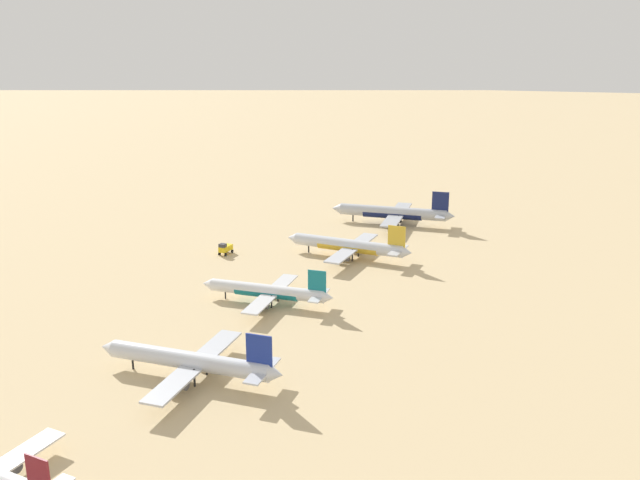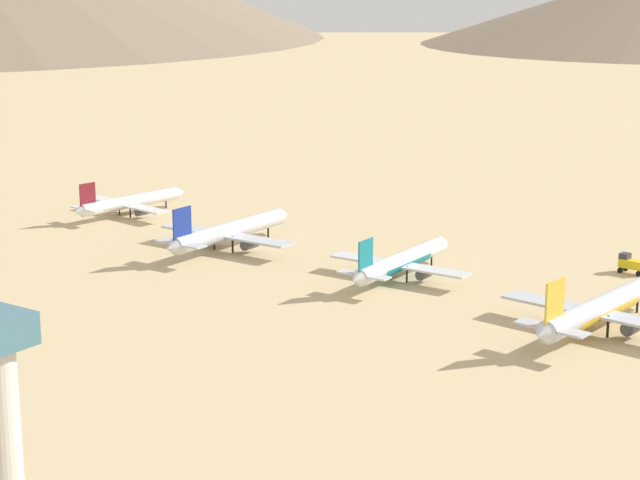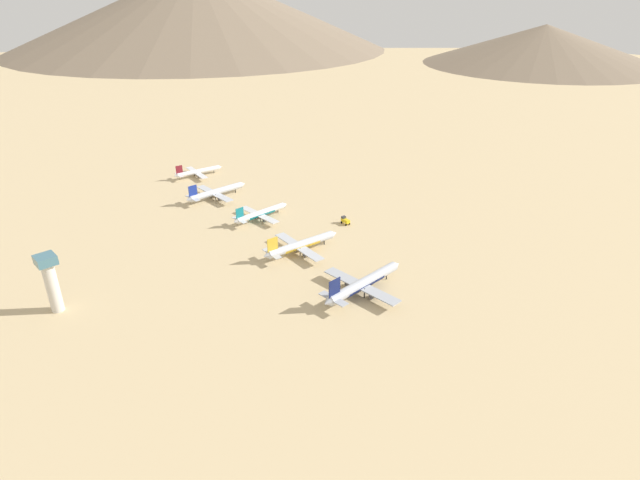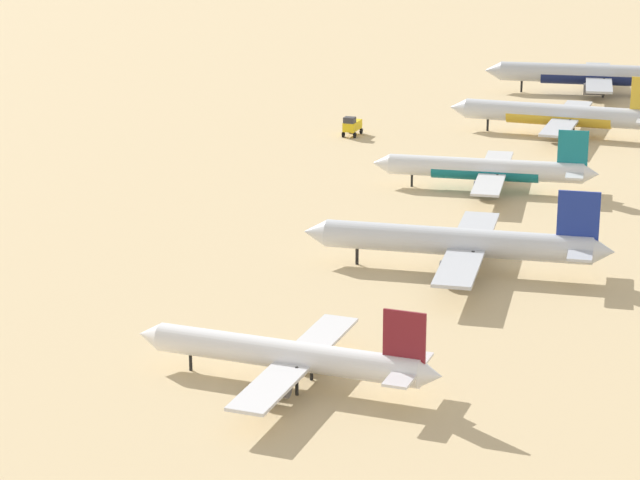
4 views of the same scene
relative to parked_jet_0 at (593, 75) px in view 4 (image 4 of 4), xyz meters
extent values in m
plane|color=tan|center=(11.61, 87.93, -4.50)|extent=(1800.00, 1800.00, 0.00)
cylinder|color=#B2B7C1|center=(0.37, 0.01, 0.18)|extent=(40.19, 5.72, 4.23)
cone|color=#B2B7C1|center=(22.17, 0.83, 0.18)|extent=(3.71, 4.27, 4.14)
cube|color=#A4A8B2|center=(-1.30, -0.05, -0.56)|extent=(6.97, 38.02, 0.50)
cylinder|color=#4C4C54|center=(-0.66, 6.66, -2.09)|extent=(4.77, 2.73, 2.56)
cylinder|color=#4C4C54|center=(-0.16, -6.69, -2.09)|extent=(4.77, 2.73, 2.56)
cylinder|color=black|center=(15.58, 0.58, -2.37)|extent=(0.49, 0.49, 4.25)
cylinder|color=black|center=(-2.52, 2.80, -2.37)|extent=(0.49, 0.49, 4.25)
cylinder|color=black|center=(-2.30, -2.98, -2.37)|extent=(0.49, 0.49, 4.25)
cylinder|color=#141E51|center=(0.37, 0.01, -0.14)|extent=(22.18, 5.06, 4.24)
cylinder|color=silver|center=(4.78, 44.96, -0.27)|extent=(36.46, 7.47, 3.83)
cone|color=silver|center=(24.42, 42.96, -0.27)|extent=(3.59, 4.06, 3.75)
cube|color=#B6BBC5|center=(3.27, 45.11, -0.94)|extent=(8.47, 34.58, 0.45)
cylinder|color=#4C4C54|center=(4.69, 51.04, -2.32)|extent=(4.44, 2.73, 2.32)
cylinder|color=#4C4C54|center=(3.46, 39.02, -2.32)|extent=(4.44, 2.73, 2.32)
cylinder|color=black|center=(18.49, 43.57, -2.57)|extent=(0.44, 0.44, 3.85)
cylinder|color=black|center=(2.54, 47.82, -2.57)|extent=(0.44, 0.44, 3.85)
cylinder|color=black|center=(2.01, 42.61, -2.57)|extent=(0.44, 0.44, 3.85)
cylinder|color=gold|center=(4.78, 44.96, -0.55)|extent=(20.23, 5.83, 3.84)
cylinder|color=silver|center=(13.97, 89.32, -0.85)|extent=(31.36, 3.85, 3.30)
cone|color=silver|center=(31.01, 89.62, -0.85)|extent=(2.84, 3.29, 3.24)
cone|color=silver|center=(-2.90, 89.02, -0.85)|extent=(2.49, 3.02, 2.97)
cube|color=#14727F|center=(0.23, 89.08, 3.02)|extent=(4.79, 0.39, 6.09)
cube|color=silver|center=(-0.29, 89.07, -0.52)|extent=(2.96, 10.48, 0.31)
cube|color=silver|center=(12.66, 89.29, -1.42)|extent=(4.86, 29.64, 0.39)
cylinder|color=#4C4C54|center=(13.27, 94.52, -2.62)|extent=(3.69, 2.06, 2.00)
cylinder|color=#4C4C54|center=(13.45, 84.09, -2.62)|extent=(3.69, 2.06, 2.00)
cylinder|color=black|center=(25.86, 89.53, -2.84)|extent=(0.38, 0.38, 3.32)
cylinder|color=black|center=(11.75, 91.54, -2.84)|extent=(0.38, 0.38, 3.32)
cylinder|color=black|center=(11.83, 87.02, -2.84)|extent=(0.38, 0.38, 3.32)
cylinder|color=#14727F|center=(13.97, 89.32, -1.09)|extent=(17.27, 3.61, 3.31)
cylinder|color=silver|center=(12.92, 131.94, -0.40)|extent=(35.11, 3.81, 3.70)
cone|color=silver|center=(32.03, 131.99, -0.40)|extent=(3.13, 3.64, 3.63)
cone|color=silver|center=(-5.99, 131.88, -0.40)|extent=(2.74, 3.34, 3.33)
cube|color=navy|center=(-2.48, 131.89, 3.93)|extent=(5.36, 0.36, 6.82)
cube|color=#B6BBC5|center=(-3.07, 131.89, -0.03)|extent=(3.15, 11.71, 0.35)
cube|color=#B6BBC5|center=(11.46, 131.93, -1.05)|extent=(4.97, 33.16, 0.44)
cylinder|color=#4C4C54|center=(12.22, 137.78, -2.39)|extent=(4.10, 2.25, 2.24)
cylinder|color=#4C4C54|center=(12.26, 126.09, -2.39)|extent=(4.10, 2.25, 2.24)
cylinder|color=black|center=(26.26, 131.98, -2.64)|extent=(0.43, 0.43, 3.72)
cylinder|color=black|center=(10.48, 134.46, -2.64)|extent=(0.43, 0.43, 3.72)
cylinder|color=black|center=(10.49, 129.40, -2.64)|extent=(0.43, 0.43, 3.72)
cylinder|color=white|center=(25.22, 173.44, -1.11)|extent=(29.20, 6.75, 3.07)
cone|color=white|center=(40.91, 171.42, -1.11)|extent=(2.94, 3.31, 3.00)
cone|color=white|center=(9.70, 175.44, -1.11)|extent=(2.59, 3.03, 2.76)
cube|color=maroon|center=(12.58, 175.07, 2.48)|extent=(4.44, 0.85, 5.65)
cube|color=silver|center=(12.10, 175.13, -0.80)|extent=(3.80, 9.93, 0.29)
cube|color=silver|center=(24.02, 173.60, -1.65)|extent=(7.50, 27.72, 0.36)
cylinder|color=#4C4C54|center=(25.28, 178.32, -2.76)|extent=(3.60, 2.27, 1.86)
cylinder|color=#4C4C54|center=(24.05, 168.72, -2.76)|extent=(3.60, 2.27, 1.86)
cylinder|color=black|center=(36.17, 172.03, -2.96)|extent=(0.35, 0.35, 3.08)
cylinder|color=black|center=(23.49, 175.78, -2.96)|extent=(0.35, 0.35, 3.08)
cylinder|color=black|center=(22.96, 171.62, -2.96)|extent=(0.35, 0.35, 3.08)
cube|color=yellow|center=(43.37, 53.67, -2.55)|extent=(2.89, 5.43, 1.70)
cube|color=#333338|center=(43.57, 55.36, -1.15)|extent=(2.26, 2.03, 1.10)
cylinder|color=black|center=(42.46, 55.76, -3.95)|extent=(0.48, 1.13, 1.10)
cylinder|color=black|center=(44.75, 55.50, -3.95)|extent=(0.48, 1.13, 1.10)
cylinder|color=black|center=(42.00, 51.84, -3.95)|extent=(0.48, 1.13, 1.10)
cylinder|color=black|center=(44.29, 51.57, -3.95)|extent=(0.48, 1.13, 1.10)
camera|label=1|loc=(-50.44, 238.79, 60.42)|focal=37.36mm
camera|label=2|loc=(-173.04, -22.18, 56.11)|focal=64.48mm
camera|label=3|loc=(-140.03, -126.19, 113.30)|focal=29.60mm
camera|label=4|loc=(-7.18, 295.86, 49.96)|focal=73.71mm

